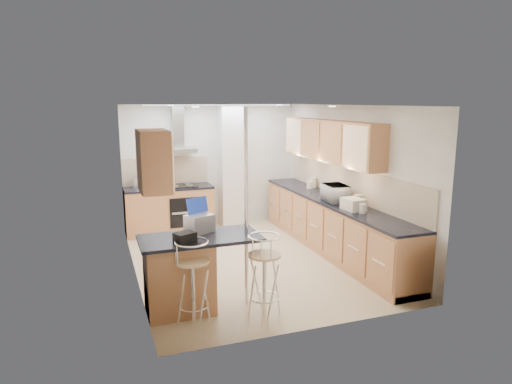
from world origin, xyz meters
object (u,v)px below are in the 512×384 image
object	(u,v)px
bar_stool_end	(264,275)
laptop	(199,223)
bread_bin	(353,204)
microwave	(336,193)
bar_stool_near	(193,282)

from	to	relation	value
bar_stool_end	laptop	bearing A→B (deg)	77.48
laptop	bar_stool_end	distance (m)	1.05
laptop	bread_bin	world-z (taller)	laptop
microwave	bread_bin	world-z (taller)	microwave
bread_bin	microwave	bearing A→B (deg)	82.41
bar_stool_near	bar_stool_end	size ratio (longest dim) A/B	0.99
bar_stool_end	bread_bin	world-z (taller)	bread_bin
microwave	bread_bin	distance (m)	0.61
bar_stool_end	bar_stool_near	bearing A→B (deg)	116.48
laptop	bar_stool_near	bearing A→B (deg)	-135.71
microwave	bread_bin	size ratio (longest dim) A/B	1.50
bar_stool_near	bread_bin	xyz separation A→B (m)	(2.72, 1.00, 0.50)
laptop	bar_stool_near	xyz separation A→B (m)	(-0.22, -0.55, -0.55)
bread_bin	bar_stool_end	bearing A→B (deg)	-154.18
microwave	bread_bin	xyz separation A→B (m)	(-0.03, -0.61, -0.05)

